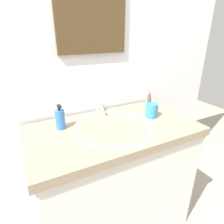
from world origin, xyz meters
The scene contains 12 objects.
ground_plane centered at (0.00, 0.00, 0.00)m, with size 6.00×6.00×0.00m, color #9E9384.
tiled_wall_back centered at (0.00, 0.32, 1.20)m, with size 2.24×0.04×2.40m, color silver.
vanity_counter centered at (0.00, 0.00, 0.43)m, with size 1.04×0.57×0.85m.
sink_basin centered at (0.00, -0.01, 0.81)m, with size 0.49×0.49×0.12m.
faucet centered at (0.00, 0.23, 0.91)m, with size 0.02×0.14×0.12m.
toothbrush_cup centered at (0.30, 0.01, 0.90)m, with size 0.08×0.08×0.10m, color #338CCC.
toothbrush_purple centered at (0.29, 0.05, 0.97)m, with size 0.02×0.03×0.21m.
toothbrush_yellow centered at (0.31, 0.06, 0.97)m, with size 0.02×0.05×0.21m.
toothbrush_green centered at (0.27, 0.02, 0.96)m, with size 0.04×0.01×0.18m.
toothbrush_red centered at (0.30, 0.04, 0.95)m, with size 0.01×0.04×0.18m.
soap_dispenser centered at (-0.29, 0.13, 0.91)m, with size 0.06×0.06×0.16m.
wall_mirror centered at (0.00, 0.29, 1.48)m, with size 0.46×0.02×0.46m.
Camera 1 is at (-0.48, -0.92, 1.39)m, focal length 30.37 mm.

